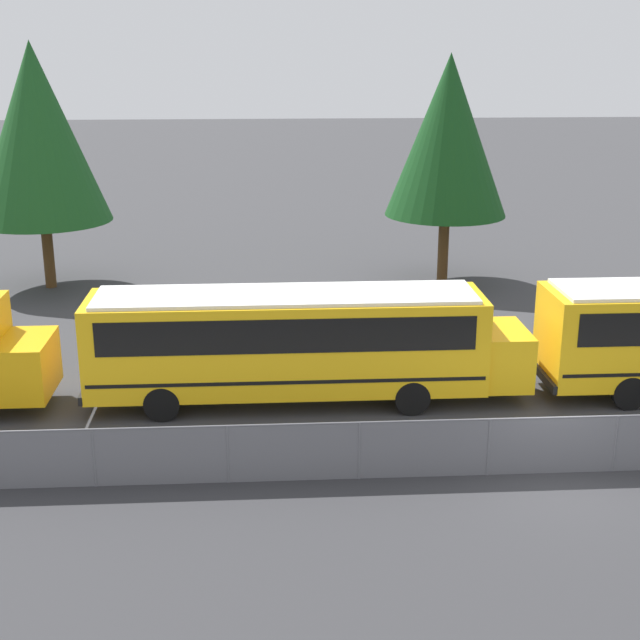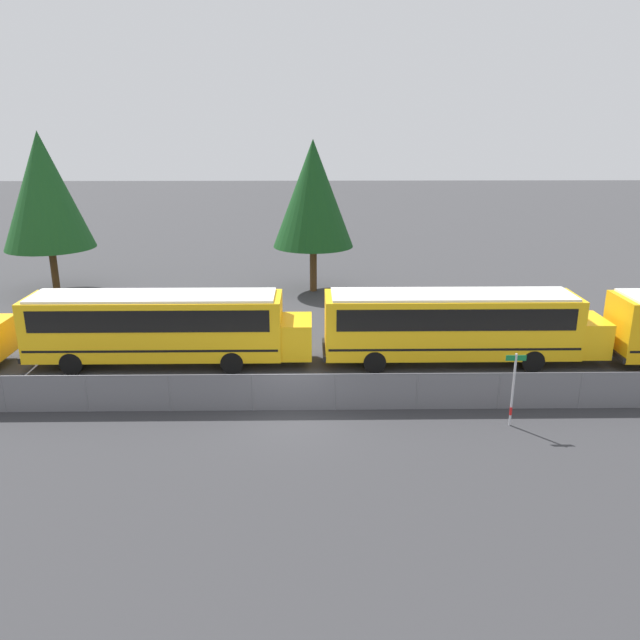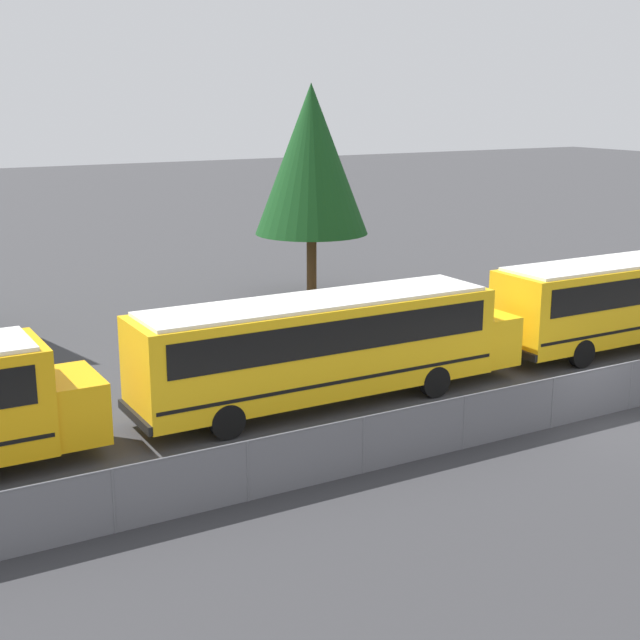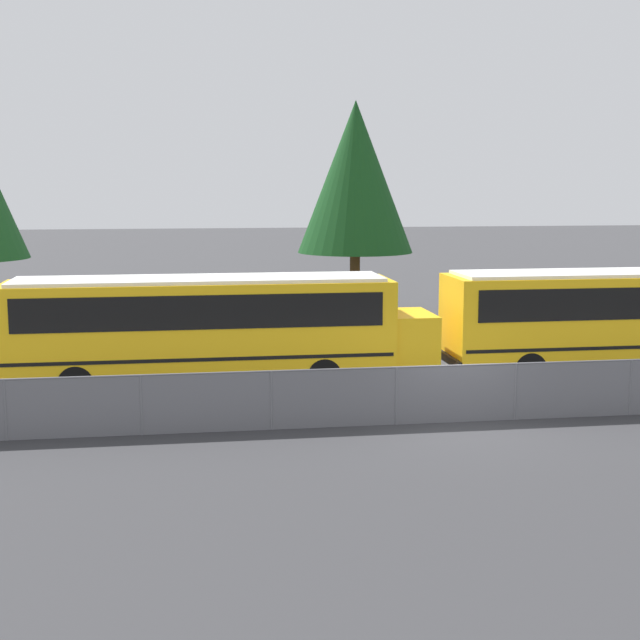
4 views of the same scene
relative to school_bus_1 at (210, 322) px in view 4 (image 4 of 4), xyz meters
name	(u,v)px [view 4 (image 4 of 4)]	position (x,y,z in m)	size (l,w,h in m)	color
ground_plane	(456,422)	(5.79, -4.75, -1.88)	(200.00, 200.00, 0.00)	#38383A
road_strip	(556,510)	(5.79, -10.75, -1.87)	(97.23, 12.00, 0.01)	#333335
fence	(456,393)	(5.79, -4.75, -1.14)	(63.30, 0.07, 1.44)	#9EA0A5
school_bus_1	(210,322)	(0.00, 0.00, 0.00)	(12.26, 2.52, 3.17)	yellow
school_bus_2	(631,313)	(12.74, 0.00, 0.00)	(12.26, 2.52, 3.17)	yellow
tree_1	(355,177)	(6.60, 12.63, 4.18)	(4.94, 4.94, 9.28)	#51381E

